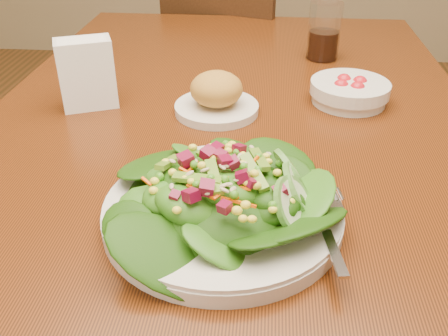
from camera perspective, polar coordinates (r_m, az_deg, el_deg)
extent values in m
cube|color=#662B0B|center=(0.90, 0.67, 4.17)|extent=(0.90, 1.40, 0.04)
cylinder|color=black|center=(1.70, -10.89, 3.44)|extent=(0.07, 0.07, 0.71)
cylinder|color=black|center=(1.67, 15.92, 2.22)|extent=(0.07, 0.07, 0.71)
cube|color=black|center=(1.86, 1.45, 8.00)|extent=(0.49, 0.49, 0.04)
cylinder|color=black|center=(2.04, 7.42, 3.61)|extent=(0.04, 0.04, 0.38)
cylinder|color=black|center=(2.14, -1.11, 5.28)|extent=(0.04, 0.04, 0.38)
cylinder|color=black|center=(1.77, 4.35, -1.04)|extent=(0.04, 0.04, 0.38)
cylinder|color=black|center=(1.88, -5.21, 1.10)|extent=(0.04, 0.04, 0.38)
cube|color=black|center=(1.61, -0.93, 13.04)|extent=(0.36, 0.14, 0.42)
cylinder|color=silver|center=(0.64, -0.16, -5.17)|extent=(0.31, 0.31, 0.02)
ellipsoid|color=black|center=(0.62, -0.17, -2.76)|extent=(0.21, 0.21, 0.05)
cube|color=silver|center=(0.61, 11.82, -6.37)|extent=(0.05, 0.18, 0.01)
cylinder|color=silver|center=(0.92, -0.85, 6.82)|extent=(0.15, 0.15, 0.02)
ellipsoid|color=gold|center=(0.90, -0.87, 9.06)|extent=(0.10, 0.10, 0.06)
cylinder|color=silver|center=(0.98, 14.13, 8.42)|extent=(0.15, 0.15, 0.04)
sphere|color=red|center=(0.99, 15.23, 9.25)|extent=(0.03, 0.03, 0.03)
sphere|color=red|center=(0.99, 13.51, 9.56)|extent=(0.03, 0.03, 0.03)
sphere|color=red|center=(0.96, 13.20, 8.95)|extent=(0.03, 0.03, 0.03)
sphere|color=red|center=(0.96, 14.96, 8.63)|extent=(0.03, 0.03, 0.03)
cylinder|color=silver|center=(1.19, 11.39, 15.08)|extent=(0.07, 0.07, 0.13)
cylinder|color=black|center=(1.20, 11.22, 13.63)|extent=(0.07, 0.07, 0.06)
cube|color=white|center=(0.95, -15.41, 10.34)|extent=(0.11, 0.09, 0.13)
cube|color=white|center=(0.95, -15.49, 10.88)|extent=(0.09, 0.07, 0.11)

